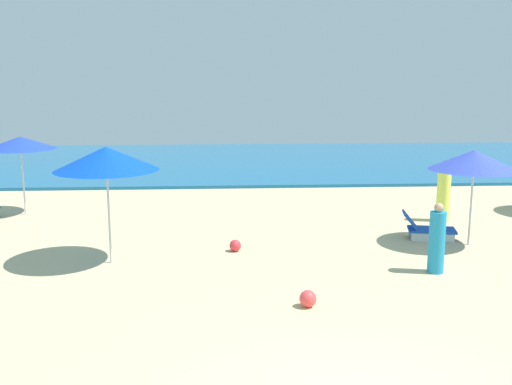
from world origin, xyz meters
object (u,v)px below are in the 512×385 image
object	(u,v)px
beachgoer_5	(437,241)
beach_ball_1	(235,246)
umbrella_3	(106,159)
umbrella_0	(20,143)
lounge_chair_2_0	(427,229)
umbrella_2	(474,160)
beachgoer_4	(443,195)
beach_ball_0	(308,299)

from	to	relation	value
beachgoer_5	beach_ball_1	distance (m)	4.70
beach_ball_1	umbrella_3	bearing A→B (deg)	-165.83
umbrella_0	lounge_chair_2_0	world-z (taller)	umbrella_0
umbrella_2	beachgoer_4	world-z (taller)	umbrella_2
umbrella_2	umbrella_3	size ratio (longest dim) A/B	0.90
umbrella_3	beachgoer_4	bearing A→B (deg)	21.16
umbrella_0	beach_ball_0	size ratio (longest dim) A/B	7.53
umbrella_3	beach_ball_1	bearing A→B (deg)	14.17
lounge_chair_2_0	umbrella_3	size ratio (longest dim) A/B	0.55
beachgoer_4	umbrella_3	bearing A→B (deg)	38.67
umbrella_2	beachgoer_5	xyz separation A→B (m)	(-1.60, -2.06, -1.45)
umbrella_2	lounge_chair_2_0	distance (m)	2.17
beachgoer_4	lounge_chair_2_0	bearing A→B (deg)	77.16
beachgoer_5	umbrella_0	bearing A→B (deg)	78.23
beachgoer_5	beach_ball_1	bearing A→B (deg)	85.18
umbrella_0	beach_ball_1	distance (m)	7.97
lounge_chair_2_0	umbrella_3	xyz separation A→B (m)	(-7.89, -1.56, 2.13)
umbrella_2	beach_ball_0	size ratio (longest dim) A/B	7.55
umbrella_3	beachgoer_5	xyz separation A→B (m)	(7.15, -1.11, -1.68)
umbrella_2	lounge_chair_2_0	size ratio (longest dim) A/B	1.65
umbrella_0	beachgoer_4	world-z (taller)	umbrella_0
umbrella_0	beachgoer_5	size ratio (longest dim) A/B	1.56
umbrella_3	beach_ball_1	size ratio (longest dim) A/B	9.29
umbrella_3	beach_ball_0	size ratio (longest dim) A/B	8.34
beachgoer_5	beach_ball_1	world-z (taller)	beachgoer_5
lounge_chair_2_0	umbrella_2	bearing A→B (deg)	-113.53
umbrella_3	beach_ball_1	distance (m)	3.71
lounge_chair_2_0	beachgoer_5	xyz separation A→B (m)	(-0.74, -2.68, 0.45)
umbrella_3	beach_ball_0	xyz separation A→B (m)	(4.10, -2.91, -2.24)
umbrella_3	beach_ball_1	xyz separation A→B (m)	(2.85, 0.72, -2.25)
umbrella_0	beachgoer_5	distance (m)	12.40
umbrella_2	umbrella_3	distance (m)	8.80
beach_ball_0	beachgoer_5	bearing A→B (deg)	30.61
beachgoer_4	beach_ball_1	world-z (taller)	beachgoer_4
lounge_chair_2_0	beach_ball_0	world-z (taller)	lounge_chair_2_0
beachgoer_5	beach_ball_0	bearing A→B (deg)	138.88
umbrella_3	beachgoer_4	world-z (taller)	umbrella_3
umbrella_0	beachgoer_4	xyz separation A→B (m)	(12.52, -1.56, -1.44)
umbrella_0	umbrella_2	bearing A→B (deg)	-18.52
beachgoer_5	beach_ball_1	size ratio (longest dim) A/B	5.37
beach_ball_1	umbrella_2	bearing A→B (deg)	2.20
beachgoer_4	umbrella_0	bearing A→B (deg)	10.40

